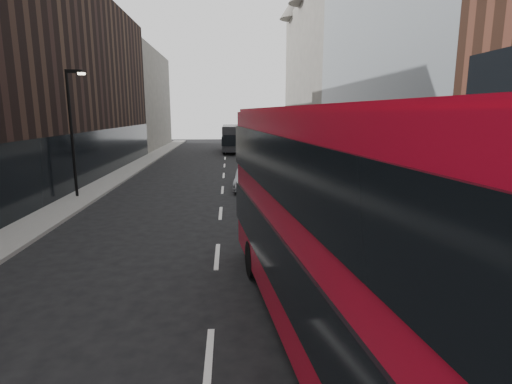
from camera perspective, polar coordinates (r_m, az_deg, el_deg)
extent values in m
cube|color=slate|center=(31.26, 9.22, 2.34)|extent=(3.00, 80.00, 0.15)
cube|color=slate|center=(31.61, -19.34, 1.94)|extent=(2.00, 80.00, 0.15)
cube|color=gray|center=(28.78, 20.15, 20.93)|extent=(5.00, 22.00, 20.00)
cube|color=silver|center=(27.65, 14.54, 4.78)|extent=(0.35, 21.00, 3.80)
cube|color=#5F5A53|center=(50.48, 9.15, 15.85)|extent=(5.00, 24.00, 18.00)
cone|color=#5F5A53|center=(59.62, 5.53, 25.45)|extent=(4.00, 4.00, 3.00)
cube|color=black|center=(37.13, -23.34, 13.70)|extent=(5.00, 24.00, 14.00)
cube|color=#5F5A53|center=(58.34, -16.07, 12.46)|extent=(5.00, 20.00, 13.00)
cylinder|color=black|center=(24.72, -24.83, 7.46)|extent=(0.16, 0.16, 7.00)
cube|color=black|center=(24.65, -24.60, 15.41)|extent=(0.90, 0.15, 0.18)
cube|color=#FFF2CC|center=(24.50, -23.67, 15.23)|extent=(0.35, 0.22, 0.12)
cube|color=#A40A1D|center=(8.17, 12.83, -4.58)|extent=(4.06, 12.41, 4.43)
cube|color=black|center=(8.39, 12.62, -9.32)|extent=(4.19, 12.48, 1.22)
cube|color=black|center=(7.94, 13.20, 3.53)|extent=(4.19, 12.48, 1.22)
cube|color=black|center=(13.98, 3.05, -0.07)|extent=(2.35, 0.33, 1.55)
cube|color=#A40A1D|center=(7.87, 13.56, 11.36)|extent=(3.90, 11.92, 0.12)
cylinder|color=black|center=(12.08, -0.41, -9.57)|extent=(0.45, 1.14, 1.11)
cylinder|color=black|center=(12.70, 10.78, -8.72)|extent=(0.45, 1.14, 1.11)
cube|color=black|center=(50.82, -3.49, 7.78)|extent=(2.29, 10.01, 2.82)
cube|color=black|center=(50.83, -3.49, 7.58)|extent=(2.41, 10.06, 1.00)
cube|color=black|center=(45.79, -3.44, 7.34)|extent=(1.93, 0.08, 1.27)
cube|color=black|center=(55.84, -3.54, 8.05)|extent=(1.93, 0.08, 1.27)
cube|color=black|center=(50.75, -3.51, 9.40)|extent=(2.20, 9.61, 0.12)
cylinder|color=black|center=(54.11, -4.56, 6.58)|extent=(0.27, 0.91, 0.91)
cylinder|color=black|center=(54.12, -2.45, 6.60)|extent=(0.27, 0.91, 0.91)
cylinder|color=black|center=(47.72, -4.63, 5.95)|extent=(0.27, 0.91, 0.91)
cylinder|color=black|center=(47.74, -2.25, 5.98)|extent=(0.27, 0.91, 0.91)
imported|color=black|center=(18.41, 6.24, -1.89)|extent=(1.78, 4.06, 1.36)
imported|color=gray|center=(25.46, -1.27, 1.76)|extent=(1.88, 4.06, 1.29)
imported|color=black|center=(34.68, 2.69, 4.44)|extent=(2.24, 5.14, 1.47)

